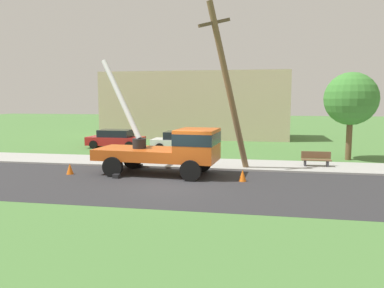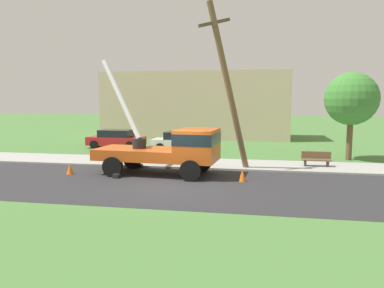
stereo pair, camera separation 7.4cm
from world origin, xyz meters
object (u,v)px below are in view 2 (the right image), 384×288
Objects in this scene: utility_truck at (172,147)px; roadside_tree_near at (351,99)px; park_bench at (316,160)px; parked_sedan_red at (116,139)px; traffic_cone_ahead at (242,175)px; traffic_cone_behind at (70,169)px; leaning_utility_pole at (228,86)px; parked_sedan_white at (182,141)px.

utility_truck reaches higher than roadside_tree_near.
utility_truck is at bearing -155.55° from park_bench.
traffic_cone_ahead is at bearing -45.05° from parked_sedan_red.
roadside_tree_near is (16.67, -2.94, 3.10)m from parked_sedan_red.
parked_sedan_red is (-10.41, 10.43, 0.43)m from traffic_cone_ahead.
roadside_tree_near reaches higher than traffic_cone_behind.
roadside_tree_near is at bearing 34.60° from leaning_utility_pole.
traffic_cone_ahead is at bearing -132.15° from park_bench.
traffic_cone_behind is at bearing -153.76° from roadside_tree_near.
utility_truck reaches higher than parked_sedan_red.
leaning_utility_pole is 5.48× the size of park_bench.
park_bench is at bearing -23.31° from parked_sedan_red.
park_bench is (14.28, -6.15, -0.25)m from parked_sedan_red.
traffic_cone_ahead is 10.38m from roadside_tree_near.
parked_sedan_red reaches higher than traffic_cone_ahead.
park_bench is at bearing -31.44° from parked_sedan_white.
parked_sedan_red is at bearing 156.69° from park_bench.
parked_sedan_red is at bearing 172.01° from parked_sedan_white.
park_bench is 5.22m from roadside_tree_near.
park_bench is at bearing 19.97° from leaning_utility_pole.
utility_truck is 1.23× the size of roadside_tree_near.
park_bench is at bearing 47.85° from traffic_cone_ahead.
utility_truck reaches higher than park_bench.
park_bench is at bearing -126.57° from roadside_tree_near.
traffic_cone_behind is 10.48m from parked_sedan_red.
parked_sedan_red is at bearing 134.95° from traffic_cone_ahead.
roadside_tree_near is at bearing 50.14° from traffic_cone_ahead.
leaning_utility_pole is 6.52m from park_bench.
leaning_utility_pole is 8.77m from roadside_tree_near.
parked_sedan_white is (-1.38, 8.77, -0.70)m from utility_truck.
traffic_cone_behind is at bearing -161.67° from park_bench.
parked_sedan_red is at bearing 125.70° from utility_truck.
leaning_utility_pole is at bearing 110.41° from traffic_cone_ahead.
roadside_tree_near is at bearing 33.89° from utility_truck.
roadside_tree_near is at bearing 26.24° from traffic_cone_behind.
traffic_cone_behind is 13.31m from park_bench.
parked_sedan_red is (-9.47, 7.90, -3.79)m from leaning_utility_pole.
parked_sedan_white is (-4.00, 7.13, -3.79)m from leaning_utility_pole.
utility_truck reaches higher than parked_sedan_white.
leaning_utility_pole reaches higher than parked_sedan_red.
utility_truck reaches higher than traffic_cone_behind.
traffic_cone_behind is (-7.82, -2.44, -4.22)m from leaning_utility_pole.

